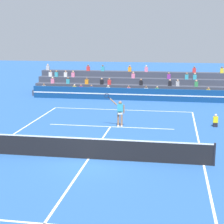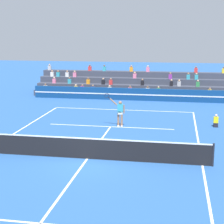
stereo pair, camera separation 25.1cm
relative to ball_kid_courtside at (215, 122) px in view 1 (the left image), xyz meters
The scene contains 8 objects.
ground_plane 10.18m from the ball_kid_courtside, 131.74° to the right, with size 120.00×120.00×0.00m, color #285699.
court_lines 10.18m from the ball_kid_courtside, 131.74° to the right, with size 11.10×23.90×0.01m.
tennis_net 10.18m from the ball_kid_courtside, 131.74° to the right, with size 12.00×0.10×1.10m.
sponsor_banner_wall 11.04m from the ball_kid_courtside, 127.85° to the left, with size 18.00×0.26×1.10m.
bleacher_stand 13.70m from the ball_kid_courtside, 119.73° to the left, with size 19.04×3.80×2.83m.
ball_kid_courtside is the anchor object (origin of this frame).
tennis_player 6.31m from the ball_kid_courtside, behind, with size 1.36×0.32×2.27m.
tennis_ball 11.35m from the ball_kid_courtside, 148.49° to the right, with size 0.07×0.07×0.07m, color #C6DB33.
Camera 1 is at (3.97, -16.97, 6.07)m, focal length 60.00 mm.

